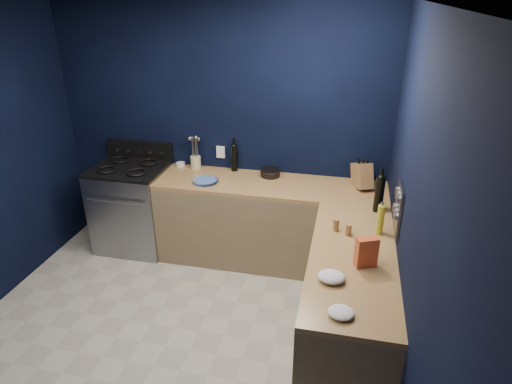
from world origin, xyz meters
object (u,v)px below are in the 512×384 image
(gas_range, at_px, (134,208))
(knife_block, at_px, (362,176))
(utensil_crock, at_px, (196,162))
(plate_stack, at_px, (205,181))
(crouton_bag, at_px, (366,252))

(gas_range, relative_size, knife_block, 3.76)
(utensil_crock, bearing_deg, plate_stack, -57.83)
(gas_range, xyz_separation_m, crouton_bag, (2.45, -1.24, 0.55))
(gas_range, relative_size, utensil_crock, 6.79)
(gas_range, relative_size, plate_stack, 3.86)
(utensil_crock, xyz_separation_m, crouton_bag, (1.78, -1.49, 0.04))
(gas_range, xyz_separation_m, knife_block, (2.41, 0.12, 0.56))
(gas_range, bearing_deg, knife_block, 2.81)
(knife_block, distance_m, crouton_bag, 1.36)
(plate_stack, bearing_deg, utensil_crock, 122.17)
(plate_stack, height_order, crouton_bag, crouton_bag)
(gas_range, height_order, crouton_bag, crouton_bag)
(gas_range, relative_size, crouton_bag, 4.14)
(gas_range, distance_m, knife_block, 2.48)
(utensil_crock, distance_m, crouton_bag, 2.32)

